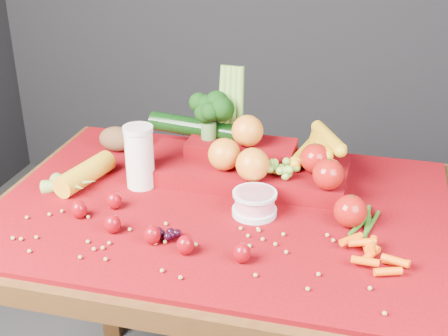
% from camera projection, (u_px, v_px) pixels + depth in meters
% --- Properties ---
extents(table, '(1.10, 0.80, 0.75)m').
position_uv_depth(table, '(222.00, 243.00, 1.53)').
color(table, '#361C0C').
rests_on(table, ground).
extents(red_cloth, '(1.05, 0.75, 0.01)m').
position_uv_depth(red_cloth, '(222.00, 207.00, 1.48)').
color(red_cloth, '#7B0408').
rests_on(red_cloth, table).
extents(milk_glass, '(0.07, 0.07, 0.16)m').
position_uv_depth(milk_glass, '(139.00, 155.00, 1.53)').
color(milk_glass, white).
rests_on(milk_glass, red_cloth).
extents(yogurt_bowl, '(0.10, 0.10, 0.06)m').
position_uv_depth(yogurt_bowl, '(255.00, 202.00, 1.43)').
color(yogurt_bowl, silver).
rests_on(yogurt_bowl, red_cloth).
extents(strawberry_scatter, '(0.44, 0.18, 0.05)m').
position_uv_depth(strawberry_scatter, '(145.00, 226.00, 1.35)').
color(strawberry_scatter, maroon).
rests_on(strawberry_scatter, red_cloth).
extents(dark_grape_cluster, '(0.06, 0.05, 0.03)m').
position_uv_depth(dark_grape_cluster, '(166.00, 233.00, 1.34)').
color(dark_grape_cluster, black).
rests_on(dark_grape_cluster, red_cloth).
extents(soybean_scatter, '(0.84, 0.24, 0.01)m').
position_uv_depth(soybean_scatter, '(198.00, 248.00, 1.31)').
color(soybean_scatter, '#A18345').
rests_on(soybean_scatter, red_cloth).
extents(corn_ear, '(0.22, 0.25, 0.06)m').
position_uv_depth(corn_ear, '(74.00, 181.00, 1.54)').
color(corn_ear, gold).
rests_on(corn_ear, red_cloth).
extents(potato, '(0.10, 0.07, 0.07)m').
position_uv_depth(potato, '(117.00, 139.00, 1.75)').
color(potato, '#4F2F1C').
rests_on(potato, red_cloth).
extents(baby_carrot_pile, '(0.17, 0.17, 0.03)m').
position_uv_depth(baby_carrot_pile, '(374.00, 254.00, 1.26)').
color(baby_carrot_pile, '#F25908').
rests_on(baby_carrot_pile, red_cloth).
extents(green_bean_pile, '(0.14, 0.12, 0.01)m').
position_uv_depth(green_bean_pile, '(368.00, 224.00, 1.39)').
color(green_bean_pile, '#2A5D15').
rests_on(green_bean_pile, red_cloth).
extents(produce_mound, '(0.61, 0.36, 0.27)m').
position_uv_depth(produce_mound, '(252.00, 157.00, 1.58)').
color(produce_mound, '#7B0408').
rests_on(produce_mound, red_cloth).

